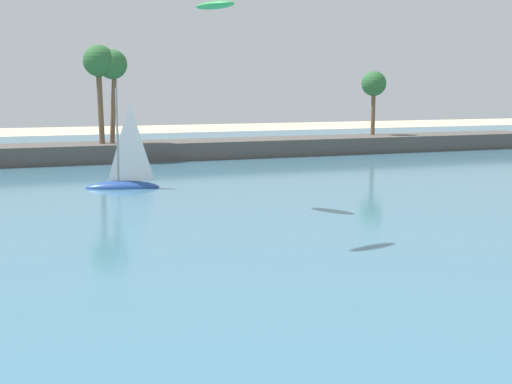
% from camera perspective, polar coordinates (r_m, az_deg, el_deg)
% --- Properties ---
extents(sea, '(220.00, 97.63, 0.06)m').
position_cam_1_polar(sea, '(59.61, -16.56, 1.38)').
color(sea, teal).
rests_on(sea, ground).
extents(palm_headland, '(111.99, 6.00, 11.55)m').
position_cam_1_polar(palm_headland, '(68.04, -19.62, 3.88)').
color(palm_headland, '#514C47').
rests_on(palm_headland, ground).
extents(sailboat_mid_bay, '(5.40, 2.85, 7.50)m').
position_cam_1_polar(sailboat_mid_bay, '(50.01, -10.75, 1.09)').
color(sailboat_mid_bay, '#234793').
rests_on(sailboat_mid_bay, sea).
extents(kite_aloft_high_over_bay, '(2.24, 3.23, 0.45)m').
position_cam_1_polar(kite_aloft_high_over_bay, '(41.10, -3.39, 15.02)').
color(kite_aloft_high_over_bay, green).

